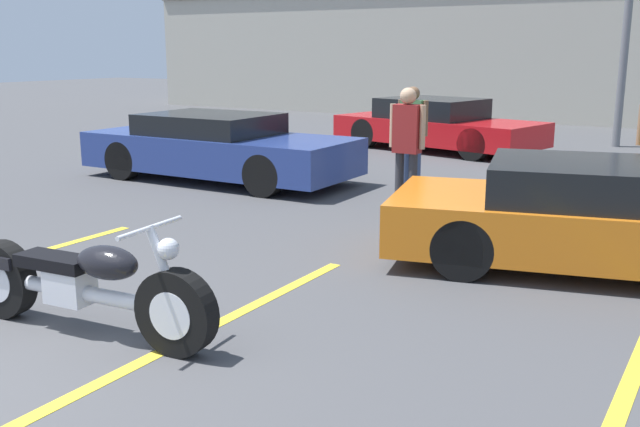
% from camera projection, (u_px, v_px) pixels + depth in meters
% --- Properties ---
extents(parking_stripe_middle, '(0.12, 4.66, 0.01)m').
position_uv_depth(parking_stripe_middle, '(185.00, 340.00, 5.50)').
color(parking_stripe_middle, yellow).
rests_on(parking_stripe_middle, ground).
extents(far_building, '(32.00, 4.20, 4.40)m').
position_uv_depth(far_building, '(589.00, 45.00, 22.38)').
color(far_building, '#B2AD9E').
rests_on(far_building, ground).
extents(motorcycle, '(2.44, 0.70, 0.96)m').
position_uv_depth(motorcycle, '(83.00, 286.00, 5.55)').
color(motorcycle, black).
rests_on(motorcycle, ground).
extents(show_car_hood_open, '(4.52, 2.74, 1.93)m').
position_uv_depth(show_car_hood_open, '(605.00, 217.00, 7.19)').
color(show_car_hood_open, orange).
rests_on(show_car_hood_open, ground).
extents(parked_car_left_row, '(4.79, 1.88, 1.13)m').
position_uv_depth(parked_car_left_row, '(218.00, 148.00, 12.18)').
color(parked_car_left_row, navy).
rests_on(parked_car_left_row, ground).
extents(parked_car_mid_row, '(4.91, 2.80, 1.14)m').
position_uv_depth(parked_car_mid_row, '(436.00, 125.00, 15.89)').
color(parked_car_mid_row, red).
rests_on(parked_car_mid_row, ground).
extents(spectator_by_show_car, '(0.52, 0.22, 1.70)m').
position_uv_depth(spectator_by_show_car, '(407.00, 139.00, 9.65)').
color(spectator_by_show_car, '#333338').
rests_on(spectator_by_show_car, ground).
extents(spectator_far_lot, '(0.52, 0.21, 1.63)m').
position_uv_depth(spectator_far_lot, '(412.00, 128.00, 11.43)').
color(spectator_far_lot, '#38476B').
rests_on(spectator_far_lot, ground).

